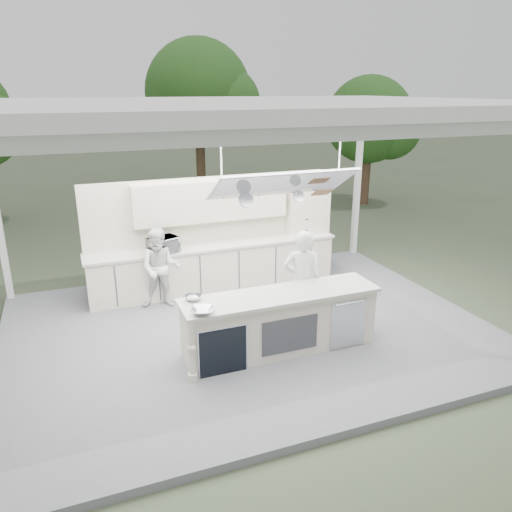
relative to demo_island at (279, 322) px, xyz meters
name	(u,v)px	position (x,y,z in m)	size (l,w,h in m)	color
ground	(248,333)	(-0.18, 0.91, -0.60)	(90.00, 90.00, 0.00)	#3D4731
stage_deck	(248,330)	(-0.18, 0.91, -0.54)	(8.00, 6.00, 0.12)	slate
tent	(247,111)	(-0.18, 0.90, 3.11)	(8.20, 6.20, 3.86)	white
demo_island	(279,322)	(0.00, 0.00, 0.00)	(3.10, 0.79, 0.95)	beige
back_counter	(215,266)	(-0.18, 2.81, 0.00)	(5.08, 0.72, 0.95)	beige
back_wall_unit	(232,215)	(0.27, 3.03, 0.98)	(5.05, 0.48, 2.25)	beige
tree_cluster	(137,112)	(-0.34, 10.68, 2.69)	(19.55, 9.40, 5.85)	brown
head_chef	(302,281)	(0.63, 0.52, 0.40)	(0.64, 0.42, 1.75)	silver
sous_chef	(160,268)	(-1.37, 2.31, 0.28)	(0.74, 0.58, 1.52)	silver
toaster_oven	(163,245)	(-1.24, 2.61, 0.63)	(0.55, 0.37, 0.30)	silver
bowl_large	(202,311)	(-1.28, -0.24, 0.51)	(0.32, 0.32, 0.08)	silver
bowl_small	(193,298)	(-1.28, 0.26, 0.51)	(0.25, 0.25, 0.08)	#ACAEB3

